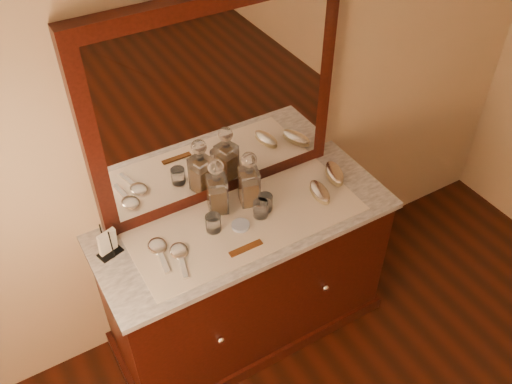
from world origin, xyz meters
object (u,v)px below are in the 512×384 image
dresser_cabinet (246,278)px  hand_mirror_outer (159,249)px  pin_dish (241,225)px  brush_far (334,174)px  mirror_frame (216,104)px  hand_mirror_inner (180,254)px  brush_near (320,192)px  decanter_right (249,184)px  comb (246,248)px  napkin_rack (108,244)px  decanter_left (217,191)px

dresser_cabinet → hand_mirror_outer: bearing=177.1°
pin_dish → brush_far: (0.58, 0.06, 0.02)m
mirror_frame → hand_mirror_inner: bearing=-140.5°
brush_near → decanter_right: bearing=156.2°
dresser_cabinet → mirror_frame: size_ratio=1.17×
comb → brush_near: (0.48, 0.12, 0.02)m
mirror_frame → decanter_right: bearing=-63.6°
mirror_frame → napkin_rack: size_ratio=7.58×
dresser_cabinet → mirror_frame: mirror_frame is taller
pin_dish → comb: bearing=-109.7°
decanter_left → brush_far: size_ratio=1.55×
dresser_cabinet → brush_far: (0.54, 0.03, 0.47)m
brush_near → dresser_cabinet: bearing=173.0°
mirror_frame → decanter_left: mirror_frame is taller
comb → hand_mirror_outer: (-0.34, 0.19, 0.01)m
pin_dish → hand_mirror_outer: hand_mirror_outer is taller
dresser_cabinet → brush_far: brush_far is taller
hand_mirror_inner → pin_dish: bearing=3.1°
pin_dish → decanter_right: 0.20m
decanter_left → hand_mirror_outer: size_ratio=1.33×
napkin_rack → brush_near: 1.03m
dresser_cabinet → comb: bearing=-118.8°
dresser_cabinet → decanter_right: size_ratio=4.71×
decanter_left → hand_mirror_outer: 0.38m
napkin_rack → decanter_left: (0.54, 0.00, 0.06)m
hand_mirror_inner → decanter_right: bearing=18.2°
hand_mirror_inner → comb: bearing=-23.2°
hand_mirror_outer → dresser_cabinet: bearing=-2.9°
decanter_left → decanter_right: decanter_left is taller
pin_dish → decanter_left: size_ratio=0.28×
mirror_frame → decanter_right: size_ratio=4.04×
decanter_right → brush_near: decanter_right is taller
hand_mirror_outer → hand_mirror_inner: 0.10m
brush_near → hand_mirror_inner: bearing=-179.7°
decanter_right → hand_mirror_outer: (-0.51, -0.07, -0.11)m
mirror_frame → brush_far: size_ratio=6.17×
napkin_rack → brush_near: bearing=-9.3°
hand_mirror_outer → brush_near: bearing=-4.9°
napkin_rack → decanter_right: 0.70m
comb → decanter_left: size_ratio=0.54×
mirror_frame → pin_dish: mirror_frame is taller
hand_mirror_inner → mirror_frame: bearing=39.5°
hand_mirror_outer → hand_mirror_inner: (0.07, -0.07, -0.00)m
dresser_cabinet → hand_mirror_inner: size_ratio=6.39×
dresser_cabinet → brush_near: (0.39, -0.05, 0.47)m
dresser_cabinet → hand_mirror_outer: 0.62m
decanter_left → pin_dish: bearing=-76.9°
pin_dish → mirror_frame: bearing=81.0°
comb → hand_mirror_outer: 0.39m
decanter_left → mirror_frame: bearing=57.2°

